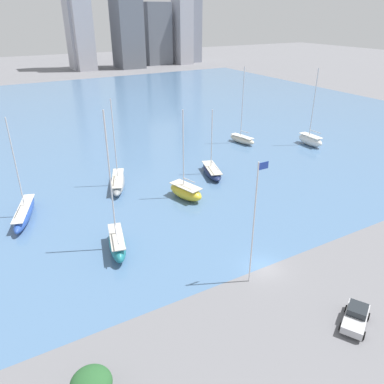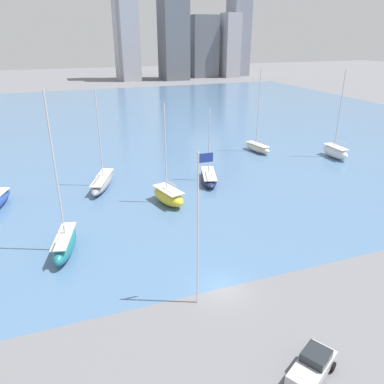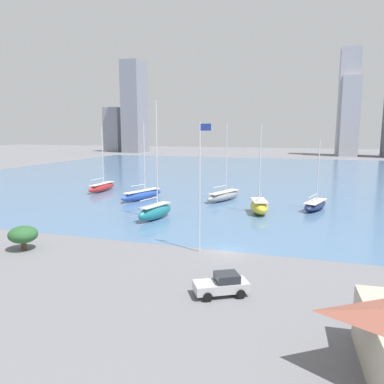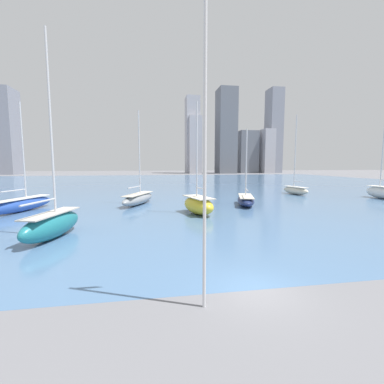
{
  "view_description": "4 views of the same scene",
  "coord_description": "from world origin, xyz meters",
  "views": [
    {
      "loc": [
        -23.77,
        -25.58,
        25.84
      ],
      "look_at": [
        -0.3,
        15.65,
        2.92
      ],
      "focal_mm": 35.0,
      "sensor_mm": 36.0,
      "label": 1
    },
    {
      "loc": [
        -12.25,
        -25.4,
        21.49
      ],
      "look_at": [
        2.78,
        15.56,
        2.98
      ],
      "focal_mm": 35.0,
      "sensor_mm": 36.0,
      "label": 2
    },
    {
      "loc": [
        7.92,
        -37.74,
        12.72
      ],
      "look_at": [
        -7.65,
        11.67,
        4.2
      ],
      "focal_mm": 35.0,
      "sensor_mm": 36.0,
      "label": 3
    },
    {
      "loc": [
        -5.0,
        -11.22,
        6.06
      ],
      "look_at": [
        -0.1,
        18.89,
        2.8
      ],
      "focal_mm": 24.0,
      "sensor_mm": 36.0,
      "label": 4
    }
  ],
  "objects": [
    {
      "name": "sailboat_yellow",
      "position": [
        0.79,
        19.47,
        1.17
      ],
      "size": [
        4.16,
        6.68,
        13.6
      ],
      "rotation": [
        0.0,
        0.0,
        0.27
      ],
      "color": "yellow",
      "rests_on": "harbor_water"
    },
    {
      "name": "sailboat_navy",
      "position": [
        9.13,
        25.18,
        0.8
      ],
      "size": [
        4.75,
        8.57,
        11.37
      ],
      "rotation": [
        0.0,
        0.0,
        -0.3
      ],
      "color": "#19234C",
      "rests_on": "harbor_water"
    },
    {
      "name": "yard_shrub",
      "position": [
        -21.07,
        -6.15,
        1.68
      ],
      "size": [
        3.06,
        3.06,
        2.61
      ],
      "color": "#4C3823",
      "rests_on": "ground_plane"
    },
    {
      "name": "parked_pickup_silver",
      "position": [
        1.87,
        -10.67,
        0.85
      ],
      "size": [
        4.59,
        3.69,
        1.73
      ],
      "rotation": [
        0.0,
        0.0,
        -1.06
      ],
      "color": "#B7B7BC",
      "rests_on": "ground_plane"
    },
    {
      "name": "sailboat_cream",
      "position": [
        24.27,
        36.82,
        1.0
      ],
      "size": [
        3.16,
        6.88,
        15.95
      ],
      "rotation": [
        0.0,
        0.0,
        0.2
      ],
      "color": "beige",
      "rests_on": "harbor_water"
    },
    {
      "name": "ground_plane",
      "position": [
        0.0,
        0.0,
        0.0
      ],
      "size": [
        500.0,
        500.0,
        0.0
      ],
      "primitive_type": "plane",
      "color": "slate"
    },
    {
      "name": "sailboat_teal",
      "position": [
        -13.07,
        11.14,
        1.22
      ],
      "size": [
        3.62,
        7.64,
        16.87
      ],
      "rotation": [
        0.0,
        0.0,
        -0.24
      ],
      "color": "#1E757F",
      "rests_on": "harbor_water"
    },
    {
      "name": "sailboat_gray",
      "position": [
        -6.86,
        28.46,
        0.95
      ],
      "size": [
        5.6,
        9.83,
        14.18
      ],
      "rotation": [
        0.0,
        0.0,
        -0.38
      ],
      "color": "gray",
      "rests_on": "harbor_water"
    },
    {
      "name": "flag_pole",
      "position": [
        -2.77,
        -1.03,
        7.28
      ],
      "size": [
        1.24,
        0.14,
        13.56
      ],
      "color": "silver",
      "rests_on": "ground_plane"
    },
    {
      "name": "sailboat_white",
      "position": [
        36.04,
        28.46,
        1.23
      ],
      "size": [
        2.28,
        6.42,
        15.8
      ],
      "rotation": [
        0.0,
        0.0,
        -0.01
      ],
      "color": "white",
      "rests_on": "harbor_water"
    },
    {
      "name": "distant_city_skyline",
      "position": [
        17.29,
        167.38,
        24.89
      ],
      "size": [
        204.01,
        20.93,
        61.27
      ],
      "color": "gray",
      "rests_on": "ground_plane"
    },
    {
      "name": "sailboat_blue",
      "position": [
        -21.54,
        24.83,
        0.98
      ],
      "size": [
        5.01,
        10.48,
        14.06
      ],
      "rotation": [
        0.0,
        0.0,
        -0.32
      ],
      "color": "#284CA8",
      "rests_on": "harbor_water"
    },
    {
      "name": "harbor_water",
      "position": [
        0.0,
        70.0,
        0.0
      ],
      "size": [
        180.0,
        140.0,
        0.0
      ],
      "color": "#4C7099",
      "rests_on": "ground_plane"
    }
  ]
}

